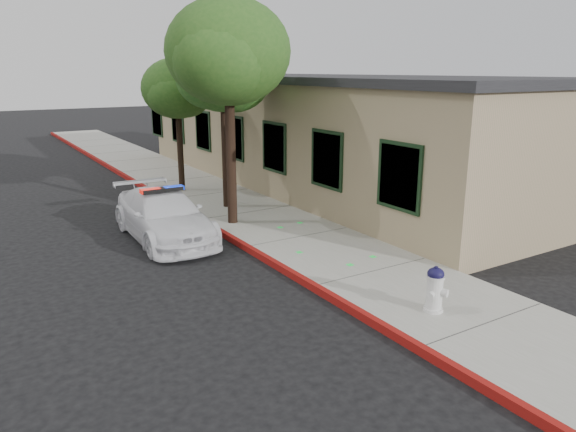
{
  "coord_description": "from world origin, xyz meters",
  "views": [
    {
      "loc": [
        -5.89,
        -8.48,
        4.46
      ],
      "look_at": [
        0.28,
        1.47,
        1.26
      ],
      "focal_mm": 33.54,
      "sensor_mm": 36.0,
      "label": 1
    }
  ],
  "objects_px": {
    "clapboard_building": "(325,130)",
    "street_tree_far": "(178,92)",
    "fire_hydrant": "(435,289)",
    "street_tree_near": "(229,57)",
    "street_tree_mid": "(223,76)",
    "police_car": "(164,215)"
  },
  "relations": [
    {
      "from": "police_car",
      "to": "fire_hydrant",
      "type": "height_order",
      "value": "police_car"
    },
    {
      "from": "street_tree_near",
      "to": "clapboard_building",
      "type": "bearing_deg",
      "value": 32.46
    },
    {
      "from": "clapboard_building",
      "to": "street_tree_near",
      "type": "xyz_separation_m",
      "value": [
        -5.98,
        -3.8,
        2.67
      ]
    },
    {
      "from": "clapboard_building",
      "to": "fire_hydrant",
      "type": "bearing_deg",
      "value": -116.23
    },
    {
      "from": "street_tree_mid",
      "to": "street_tree_far",
      "type": "xyz_separation_m",
      "value": [
        -0.32,
        3.08,
        -0.55
      ]
    },
    {
      "from": "street_tree_near",
      "to": "street_tree_far",
      "type": "xyz_separation_m",
      "value": [
        0.37,
        4.93,
        -1.08
      ]
    },
    {
      "from": "clapboard_building",
      "to": "fire_hydrant",
      "type": "distance_m",
      "value": 12.53
    },
    {
      "from": "police_car",
      "to": "street_tree_mid",
      "type": "bearing_deg",
      "value": 35.02
    },
    {
      "from": "police_car",
      "to": "street_tree_far",
      "type": "height_order",
      "value": "street_tree_far"
    },
    {
      "from": "police_car",
      "to": "street_tree_mid",
      "type": "relative_size",
      "value": 0.83
    },
    {
      "from": "street_tree_near",
      "to": "street_tree_mid",
      "type": "relative_size",
      "value": 1.14
    },
    {
      "from": "street_tree_near",
      "to": "street_tree_mid",
      "type": "xyz_separation_m",
      "value": [
        0.69,
        1.85,
        -0.53
      ]
    },
    {
      "from": "street_tree_near",
      "to": "street_tree_far",
      "type": "height_order",
      "value": "street_tree_near"
    },
    {
      "from": "clapboard_building",
      "to": "police_car",
      "type": "xyz_separation_m",
      "value": [
        -8.06,
        -3.83,
        -1.47
      ]
    },
    {
      "from": "street_tree_near",
      "to": "police_car",
      "type": "bearing_deg",
      "value": -179.18
    },
    {
      "from": "police_car",
      "to": "street_tree_near",
      "type": "xyz_separation_m",
      "value": [
        2.08,
        0.03,
        4.13
      ]
    },
    {
      "from": "police_car",
      "to": "street_tree_far",
      "type": "bearing_deg",
      "value": 64.56
    },
    {
      "from": "clapboard_building",
      "to": "street_tree_far",
      "type": "height_order",
      "value": "street_tree_far"
    },
    {
      "from": "police_car",
      "to": "street_tree_near",
      "type": "relative_size",
      "value": 0.73
    },
    {
      "from": "street_tree_far",
      "to": "street_tree_near",
      "type": "bearing_deg",
      "value": -94.28
    },
    {
      "from": "street_tree_mid",
      "to": "street_tree_far",
      "type": "distance_m",
      "value": 3.14
    },
    {
      "from": "clapboard_building",
      "to": "street_tree_far",
      "type": "relative_size",
      "value": 4.41
    }
  ]
}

